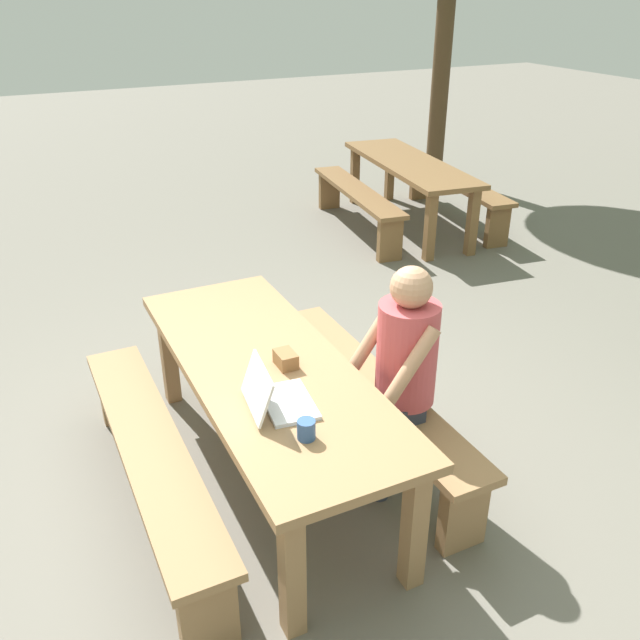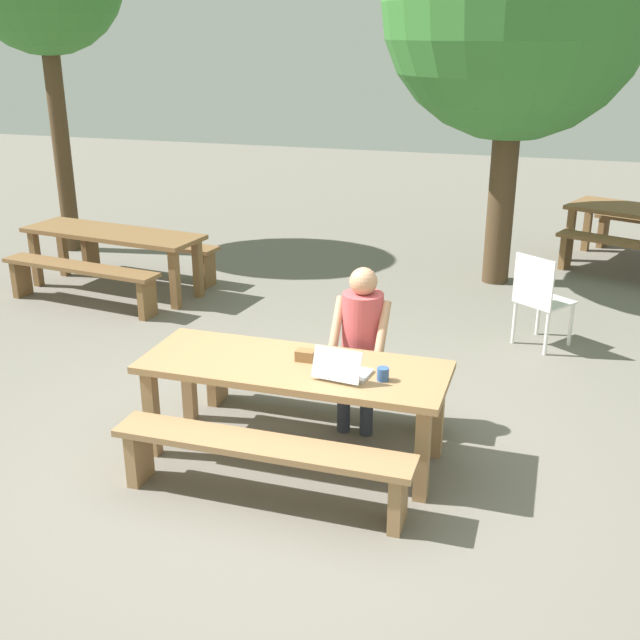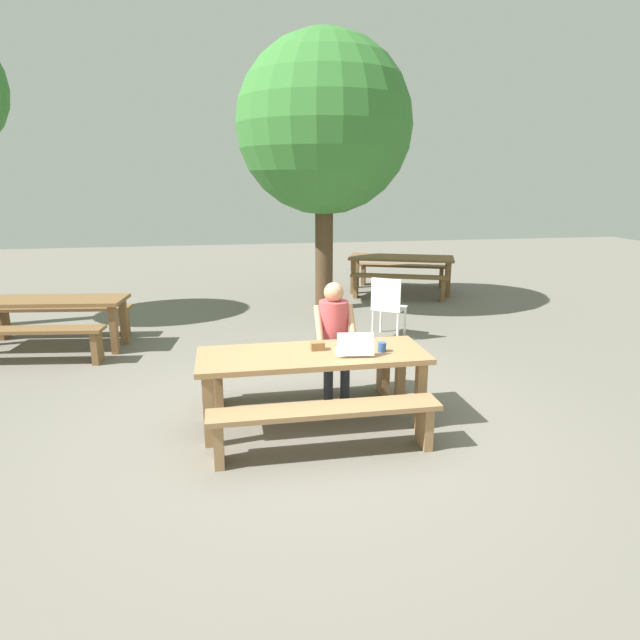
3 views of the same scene
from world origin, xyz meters
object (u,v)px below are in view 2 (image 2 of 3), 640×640
person_seated (361,336)px  picnic_table_rear (113,240)px  picnic_table_front (294,377)px  coffee_mug (383,374)px  small_pouch (306,355)px  tree_left (517,4)px  plastic_chair (540,298)px  laptop (342,369)px

person_seated → picnic_table_rear: person_seated is taller
picnic_table_front → coffee_mug: bearing=-6.7°
small_pouch → tree_left: tree_left is taller
coffee_mug → plastic_chair: bearing=71.5°
picnic_table_front → small_pouch: (0.06, 0.08, 0.14)m
laptop → coffee_mug: (0.28, 0.03, -0.01)m
laptop → plastic_chair: 3.01m
small_pouch → tree_left: 5.26m
person_seated → laptop: bearing=-86.1°
picnic_table_front → person_seated: person_seated is taller
coffee_mug → plastic_chair: plastic_chair is taller
small_pouch → picnic_table_rear: (-3.30, 2.86, -0.14)m
picnic_table_rear → tree_left: (4.22, 1.73, 2.55)m
tree_left → plastic_chair: bearing=-74.0°
laptop → plastic_chair: (1.19, 2.75, -0.28)m
laptop → small_pouch: bearing=-23.3°
plastic_chair → laptop: bearing=101.2°
small_pouch → plastic_chair: bearing=59.7°
small_pouch → person_seated: person_seated is taller
picnic_table_front → small_pouch: size_ratio=16.24×
laptop → coffee_mug: bearing=-167.7°
small_pouch → person_seated: bearing=62.5°
picnic_table_rear → picnic_table_front: bearing=-35.0°
laptop → tree_left: tree_left is taller
picnic_table_front → coffee_mug: size_ratio=23.89×
coffee_mug → tree_left: size_ratio=0.02×
picnic_table_front → small_pouch: small_pouch is taller
person_seated → plastic_chair: size_ratio=1.37×
picnic_table_rear → laptop: bearing=-32.9°
person_seated → tree_left: tree_left is taller
coffee_mug → plastic_chair: size_ratio=0.10×
picnic_table_front → laptop: laptop is taller
picnic_table_front → tree_left: (0.99, 4.67, 2.54)m
laptop → coffee_mug: size_ratio=4.10×
coffee_mug → person_seated: 0.75m
laptop → picnic_table_front: bearing=-8.2°
coffee_mug → person_seated: bearing=115.5°
picnic_table_front → picnic_table_rear: 4.38m
small_pouch → picnic_table_rear: size_ratio=0.06×
coffee_mug → small_pouch: bearing=165.0°
picnic_table_front → tree_left: bearing=78.1°
coffee_mug → picnic_table_rear: (-3.89, 3.02, -0.15)m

